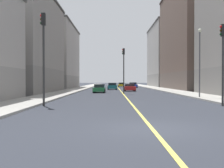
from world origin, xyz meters
The scene contains 17 objects.
ground_plane centered at (0.00, 0.00, 0.00)m, with size 400.00×400.00×0.00m, color #292C35.
sidewalk_left centered at (8.96, 49.00, 0.07)m, with size 3.80×168.00×0.15m, color #9E9B93.
sidewalk_right centered at (-8.96, 49.00, 0.07)m, with size 3.80×168.00×0.15m, color #9E9B93.
lane_center_stripe centered at (0.00, 49.00, 0.01)m, with size 0.16×154.00×0.01m, color #E5D14C.
building_left_mid centered at (16.12, 47.56, 10.96)m, with size 10.83×26.15×21.90m.
building_left_far centered at (16.12, 74.41, 9.47)m, with size 10.83×24.47×18.92m.
building_right_midblock centered at (-16.12, 31.89, 7.58)m, with size 10.83×21.26×15.14m.
building_right_distant centered at (-16.12, 56.24, 7.64)m, with size 10.83×22.45×15.27m.
traffic_light_left_near centered at (6.64, 9.49, 3.93)m, with size 0.40×0.32×6.07m.
traffic_light_right_near centered at (-6.67, 9.49, 4.40)m, with size 0.40×0.32×6.90m.
traffic_light_median_far centered at (0.10, 28.69, 4.19)m, with size 0.40×0.32×6.53m.
street_lamp_left_near centered at (7.66, 18.05, 4.51)m, with size 0.36×0.36×7.20m.
car_red centered at (1.52, 38.10, 0.64)m, with size 2.07×4.05×1.28m.
car_teal centered at (-1.54, 46.28, 0.68)m, with size 2.06×4.23×1.40m.
car_blue centered at (3.89, 60.23, 0.67)m, with size 2.06×4.28×1.38m.
car_green centered at (-3.57, 32.12, 0.63)m, with size 1.87×4.45×1.31m.
car_yellow centered at (1.14, 69.75, 0.63)m, with size 1.96×4.36×1.28m.
Camera 1 is at (-1.58, -10.90, 1.91)m, focal length 44.08 mm.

